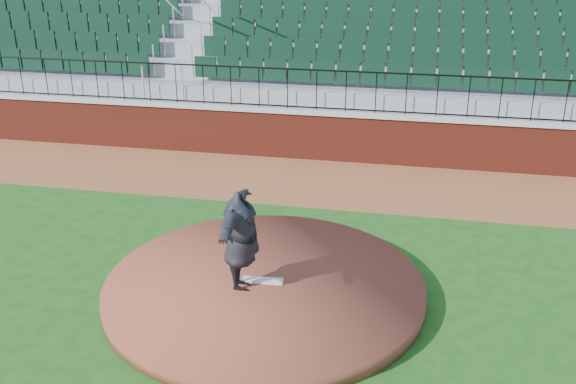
# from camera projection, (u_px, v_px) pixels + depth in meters

# --- Properties ---
(ground) EXTENTS (90.00, 90.00, 0.00)m
(ground) POSITION_uv_depth(u_px,v_px,m) (270.00, 300.00, 10.88)
(ground) COLOR #1A4C15
(ground) RESTS_ON ground
(warning_track) EXTENTS (34.00, 3.20, 0.01)m
(warning_track) POSITION_uv_depth(u_px,v_px,m) (320.00, 181.00, 15.77)
(warning_track) COLOR brown
(warning_track) RESTS_ON ground
(field_wall) EXTENTS (34.00, 0.35, 1.20)m
(field_wall) POSITION_uv_depth(u_px,v_px,m) (330.00, 137.00, 17.00)
(field_wall) COLOR maroon
(field_wall) RESTS_ON ground
(wall_cap) EXTENTS (34.00, 0.45, 0.10)m
(wall_cap) POSITION_uv_depth(u_px,v_px,m) (331.00, 112.00, 16.75)
(wall_cap) COLOR #B7B7B7
(wall_cap) RESTS_ON field_wall
(wall_railing) EXTENTS (34.00, 0.05, 1.00)m
(wall_railing) POSITION_uv_depth(u_px,v_px,m) (331.00, 91.00, 16.54)
(wall_railing) COLOR black
(wall_railing) RESTS_ON wall_cap
(seating_stands) EXTENTS (34.00, 5.10, 4.60)m
(seating_stands) POSITION_uv_depth(u_px,v_px,m) (345.00, 51.00, 18.82)
(seating_stands) COLOR gray
(seating_stands) RESTS_ON ground
(concourse_wall) EXTENTS (34.00, 0.50, 5.50)m
(concourse_wall) POSITION_uv_depth(u_px,v_px,m) (356.00, 21.00, 21.19)
(concourse_wall) COLOR maroon
(concourse_wall) RESTS_ON ground
(pitchers_mound) EXTENTS (5.26, 5.26, 0.25)m
(pitchers_mound) POSITION_uv_depth(u_px,v_px,m) (265.00, 288.00, 10.99)
(pitchers_mound) COLOR brown
(pitchers_mound) RESTS_ON ground
(pitching_rubber) EXTENTS (0.68, 0.22, 0.04)m
(pitching_rubber) POSITION_uv_depth(u_px,v_px,m) (263.00, 280.00, 10.92)
(pitching_rubber) COLOR white
(pitching_rubber) RESTS_ON pitchers_mound
(pitcher) EXTENTS (0.76, 2.11, 1.68)m
(pitcher) POSITION_uv_depth(u_px,v_px,m) (241.00, 241.00, 10.44)
(pitcher) COLOR black
(pitcher) RESTS_ON pitchers_mound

